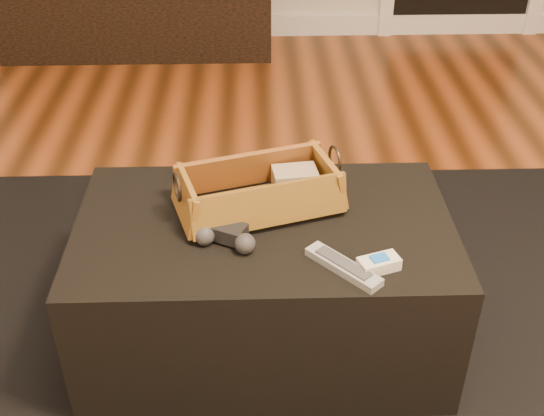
{
  "coord_description": "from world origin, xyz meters",
  "views": [
    {
      "loc": [
        0.04,
        -1.33,
        1.47
      ],
      "look_at": [
        0.08,
        0.11,
        0.49
      ],
      "focal_mm": 45.0,
      "sensor_mm": 36.0,
      "label": 1
    }
  ],
  "objects_px": {
    "ottoman": "(265,284)",
    "cream_gadget": "(379,264)",
    "wicker_basket": "(259,193)",
    "tv_remote": "(253,205)",
    "game_controller": "(226,237)",
    "silver_remote": "(343,266)"
  },
  "relations": [
    {
      "from": "silver_remote",
      "to": "game_controller",
      "type": "bearing_deg",
      "value": 159.13
    },
    {
      "from": "ottoman",
      "to": "cream_gadget",
      "type": "bearing_deg",
      "value": -36.55
    },
    {
      "from": "game_controller",
      "to": "silver_remote",
      "type": "distance_m",
      "value": 0.3
    },
    {
      "from": "silver_remote",
      "to": "cream_gadget",
      "type": "distance_m",
      "value": 0.09
    },
    {
      "from": "wicker_basket",
      "to": "silver_remote",
      "type": "height_order",
      "value": "wicker_basket"
    },
    {
      "from": "wicker_basket",
      "to": "game_controller",
      "type": "bearing_deg",
      "value": -117.34
    },
    {
      "from": "ottoman",
      "to": "cream_gadget",
      "type": "distance_m",
      "value": 0.41
    },
    {
      "from": "tv_remote",
      "to": "ottoman",
      "type": "bearing_deg",
      "value": -80.43
    },
    {
      "from": "ottoman",
      "to": "cream_gadget",
      "type": "xyz_separation_m",
      "value": [
        0.27,
        -0.2,
        0.23
      ]
    },
    {
      "from": "ottoman",
      "to": "wicker_basket",
      "type": "xyz_separation_m",
      "value": [
        -0.01,
        0.07,
        0.26
      ]
    },
    {
      "from": "wicker_basket",
      "to": "tv_remote",
      "type": "bearing_deg",
      "value": -126.05
    },
    {
      "from": "cream_gadget",
      "to": "tv_remote",
      "type": "bearing_deg",
      "value": 140.63
    },
    {
      "from": "wicker_basket",
      "to": "ottoman",
      "type": "bearing_deg",
      "value": -79.25
    },
    {
      "from": "tv_remote",
      "to": "wicker_basket",
      "type": "relative_size",
      "value": 0.48
    },
    {
      "from": "ottoman",
      "to": "game_controller",
      "type": "height_order",
      "value": "game_controller"
    },
    {
      "from": "ottoman",
      "to": "silver_remote",
      "type": "xyz_separation_m",
      "value": [
        0.19,
        -0.2,
        0.22
      ]
    },
    {
      "from": "ottoman",
      "to": "wicker_basket",
      "type": "height_order",
      "value": "wicker_basket"
    },
    {
      "from": "game_controller",
      "to": "cream_gadget",
      "type": "relative_size",
      "value": 1.55
    },
    {
      "from": "ottoman",
      "to": "silver_remote",
      "type": "height_order",
      "value": "silver_remote"
    },
    {
      "from": "game_controller",
      "to": "wicker_basket",
      "type": "bearing_deg",
      "value": 62.66
    },
    {
      "from": "wicker_basket",
      "to": "game_controller",
      "type": "relative_size",
      "value": 2.84
    },
    {
      "from": "ottoman",
      "to": "tv_remote",
      "type": "distance_m",
      "value": 0.24
    }
  ]
}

